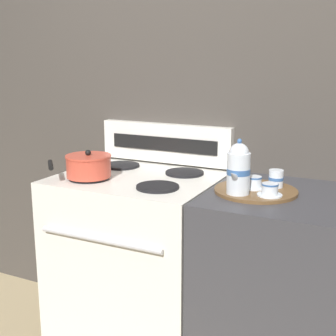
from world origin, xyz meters
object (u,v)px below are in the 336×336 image
serving_tray (256,191)px  teapot (238,169)px  saucepan (88,166)px  teacup_left (254,182)px  teacup_right (270,190)px  stove (139,265)px  creamer_jug (276,178)px

serving_tray → teapot: bearing=-116.8°
saucepan → teapot: 0.73m
teacup_left → teacup_right: size_ratio=1.00×
stove → serving_tray: serving_tray is taller
stove → teacup_left: teacup_left is taller
saucepan → serving_tray: saucepan is taller
teapot → teacup_left: size_ratio=2.24×
saucepan → serving_tray: bearing=9.5°
stove → teapot: size_ratio=4.11×
teacup_left → teacup_right: (0.09, -0.08, 0.00)m
stove → teapot: bearing=-12.0°
stove → teacup_left: size_ratio=9.21×
stove → creamer_jug: size_ratio=12.43×
serving_tray → teacup_left: teacup_left is taller
saucepan → teacup_left: size_ratio=2.85×
saucepan → teacup_right: bearing=3.9°
teacup_right → creamer_jug: size_ratio=1.35×
teacup_right → creamer_jug: creamer_jug is taller
saucepan → teapot: bearing=2.5°
teacup_right → saucepan: bearing=-176.1°
creamer_jug → teacup_left: bearing=-143.4°
stove → teacup_right: bearing=-7.5°
stove → saucepan: 0.58m
stove → teacup_right: (0.67, -0.09, 0.50)m
stove → teacup_right: size_ratio=9.21×
teacup_left → teacup_right: bearing=-42.3°
saucepan → teacup_left: saucepan is taller
saucepan → creamer_jug: 0.86m
stove → saucepan: bearing=-141.6°
teacup_right → serving_tray: bearing=137.7°
saucepan → creamer_jug: (0.84, 0.20, -0.01)m
teacup_right → creamer_jug: 0.14m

